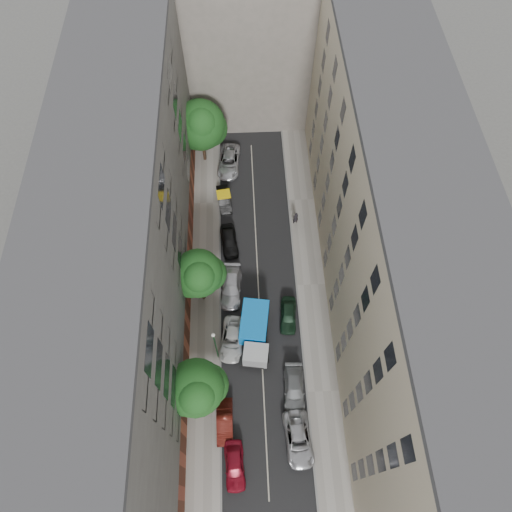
{
  "coord_description": "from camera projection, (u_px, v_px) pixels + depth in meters",
  "views": [
    {
      "loc": [
        -1.13,
        -20.56,
        43.15
      ],
      "look_at": [
        -0.23,
        0.38,
        6.0
      ],
      "focal_mm": 32.0,
      "sensor_mm": 36.0,
      "label": 1
    }
  ],
  "objects": [
    {
      "name": "building_left",
      "position": [
        130.0,
        242.0,
        38.75
      ],
      "size": [
        8.0,
        44.0,
        20.0
      ],
      "primitive_type": "cube",
      "color": "#4F4C4A",
      "rests_on": "ground"
    },
    {
      "name": "car_left_1",
      "position": [
        225.0,
        422.0,
        40.45
      ],
      "size": [
        1.43,
        4.09,
        1.35
      ],
      "primitive_type": "imported",
      "rotation": [
        0.0,
        0.0,
        0.0
      ],
      "color": "#4C150F",
      "rests_on": "ground"
    },
    {
      "name": "tarp_truck",
      "position": [
        255.0,
        332.0,
        43.62
      ],
      "size": [
        3.26,
        6.44,
        2.83
      ],
      "rotation": [
        0.0,
        0.0,
        -0.15
      ],
      "color": "black",
      "rests_on": "ground"
    },
    {
      "name": "car_right_2",
      "position": [
        288.0,
        315.0,
        45.44
      ],
      "size": [
        1.97,
        4.1,
        1.35
      ],
      "primitive_type": "imported",
      "rotation": [
        0.0,
        0.0,
        -0.1
      ],
      "color": "black",
      "rests_on": "ground"
    },
    {
      "name": "car_left_3",
      "position": [
        231.0,
        287.0,
        46.9
      ],
      "size": [
        2.4,
        5.14,
        1.45
      ],
      "primitive_type": "imported",
      "rotation": [
        0.0,
        0.0,
        -0.07
      ],
      "color": "#B3B2B7",
      "rests_on": "ground"
    },
    {
      "name": "car_left_0",
      "position": [
        235.0,
        466.0,
        38.67
      ],
      "size": [
        1.9,
        4.25,
        1.42
      ],
      "primitive_type": "imported",
      "rotation": [
        0.0,
        0.0,
        0.05
      ],
      "color": "maroon",
      "rests_on": "ground"
    },
    {
      "name": "tree_far",
      "position": [
        201.0,
        127.0,
        51.28
      ],
      "size": [
        5.91,
        5.73,
        8.53
      ],
      "color": "#382619",
      "rests_on": "sidewalk_left"
    },
    {
      "name": "building_endcap",
      "position": [
        248.0,
        39.0,
        53.6
      ],
      "size": [
        18.0,
        12.0,
        18.0
      ],
      "primitive_type": "cube",
      "color": "gray",
      "rests_on": "ground"
    },
    {
      "name": "sidewalk_right",
      "position": [
        311.0,
        285.0,
        47.74
      ],
      "size": [
        3.0,
        44.0,
        0.15
      ],
      "primitive_type": "cube",
      "color": "gray",
      "rests_on": "ground"
    },
    {
      "name": "pedestrian",
      "position": [
        296.0,
        218.0,
        50.7
      ],
      "size": [
        0.76,
        0.6,
        1.82
      ],
      "primitive_type": "imported",
      "rotation": [
        0.0,
        0.0,
        3.42
      ],
      "color": "black",
      "rests_on": "sidewalk_right"
    },
    {
      "name": "ground",
      "position": [
        258.0,
        287.0,
        47.69
      ],
      "size": [
        120.0,
        120.0,
        0.0
      ],
      "primitive_type": "plane",
      "color": "#4C4C49",
      "rests_on": "ground"
    },
    {
      "name": "car_left_5",
      "position": [
        224.0,
        200.0,
        52.45
      ],
      "size": [
        1.89,
        4.1,
        1.3
      ],
      "primitive_type": "imported",
      "rotation": [
        0.0,
        0.0,
        0.13
      ],
      "color": "black",
      "rests_on": "ground"
    },
    {
      "name": "tree_near",
      "position": [
        197.0,
        389.0,
        37.22
      ],
      "size": [
        5.1,
        4.8,
        7.9
      ],
      "color": "#382619",
      "rests_on": "sidewalk_left"
    },
    {
      "name": "car_right_0",
      "position": [
        298.0,
        439.0,
        39.72
      ],
      "size": [
        2.68,
        5.13,
        1.38
      ],
      "primitive_type": "imported",
      "rotation": [
        0.0,
        0.0,
        0.08
      ],
      "color": "#B3B3B8",
      "rests_on": "ground"
    },
    {
      "name": "car_left_6",
      "position": [
        229.0,
        161.0,
        55.12
      ],
      "size": [
        3.03,
        5.66,
        1.51
      ],
      "primitive_type": "imported",
      "rotation": [
        0.0,
        0.0,
        -0.1
      ],
      "color": "#B6B6BB",
      "rests_on": "ground"
    },
    {
      "name": "building_right",
      "position": [
        386.0,
        232.0,
        39.22
      ],
      "size": [
        8.0,
        44.0,
        20.0
      ],
      "primitive_type": "cube",
      "color": "tan",
      "rests_on": "ground"
    },
    {
      "name": "tree_mid",
      "position": [
        199.0,
        275.0,
        42.28
      ],
      "size": [
        4.95,
        4.62,
        7.95
      ],
      "color": "#382619",
      "rests_on": "sidewalk_left"
    },
    {
      "name": "sidewalk_left",
      "position": [
        206.0,
        289.0,
        47.51
      ],
      "size": [
        3.0,
        44.0,
        0.15
      ],
      "primitive_type": "cube",
      "color": "gray",
      "rests_on": "ground"
    },
    {
      "name": "lamp_post",
      "position": [
        215.0,
        343.0,
        40.54
      ],
      "size": [
        0.36,
        0.36,
        6.24
      ],
      "color": "#1A5B28",
      "rests_on": "sidewalk_left"
    },
    {
      "name": "car_right_1",
      "position": [
        294.0,
        389.0,
        41.87
      ],
      "size": [
        2.08,
        4.68,
        1.34
      ],
      "primitive_type": "imported",
      "rotation": [
        0.0,
        0.0,
        -0.05
      ],
      "color": "slate",
      "rests_on": "ground"
    },
    {
      "name": "road_surface",
      "position": [
        258.0,
        287.0,
        47.68
      ],
      "size": [
        8.0,
        44.0,
        0.02
      ],
      "primitive_type": "cube",
      "color": "black",
      "rests_on": "ground"
    },
    {
      "name": "car_left_2",
      "position": [
        232.0,
        339.0,
        44.21
      ],
      "size": [
        2.9,
        5.04,
        1.32
      ],
      "primitive_type": "imported",
      "rotation": [
        0.0,
        0.0,
        -0.15
      ],
      "color": "silver",
      "rests_on": "ground"
    },
    {
      "name": "car_left_4",
      "position": [
        229.0,
        241.0,
        49.65
      ],
      "size": [
        2.17,
        4.4,
        1.44
      ],
      "primitive_type": "imported",
      "rotation": [
        0.0,
        0.0,
        0.11
      ],
      "color": "black",
      "rests_on": "ground"
    }
  ]
}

